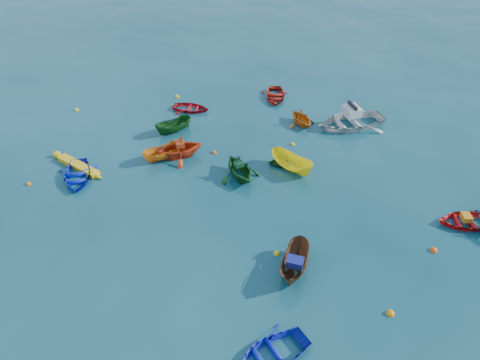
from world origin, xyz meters
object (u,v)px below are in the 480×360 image
at_px(dinghy_blue_sw, 78,179).
at_px(motorboat_white, 349,126).
at_px(kayak_yellow, 79,168).
at_px(dinghy_blue_se, 271,357).

xyz_separation_m(dinghy_blue_sw, motorboat_white, (13.53, 12.48, 0.00)).
relative_size(kayak_yellow, motorboat_white, 0.82).
bearing_deg(dinghy_blue_sw, motorboat_white, 7.59).
xyz_separation_m(dinghy_blue_se, motorboat_white, (-1.10, 18.97, 0.00)).
bearing_deg(dinghy_blue_se, dinghy_blue_sw, -167.69).
distance_m(dinghy_blue_sw, kayak_yellow, 1.14).
distance_m(dinghy_blue_se, kayak_yellow, 16.99).
relative_size(dinghy_blue_sw, motorboat_white, 0.68).
height_order(dinghy_blue_sw, dinghy_blue_se, dinghy_blue_sw).
height_order(kayak_yellow, motorboat_white, motorboat_white).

